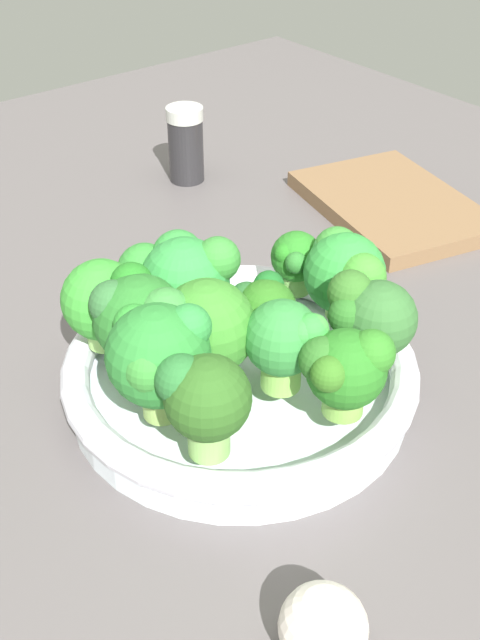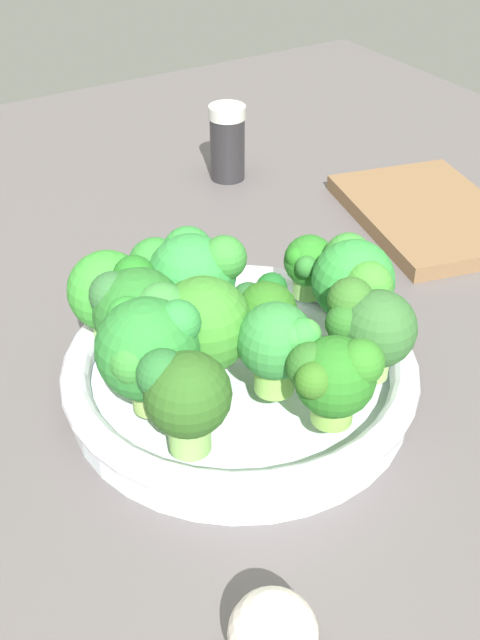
# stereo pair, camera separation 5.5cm
# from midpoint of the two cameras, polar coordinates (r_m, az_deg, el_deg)

# --- Properties ---
(ground_plane) EXTENTS (1.30, 1.30, 0.03)m
(ground_plane) POSITION_cam_midpoint_polar(r_m,az_deg,el_deg) (0.62, -6.42, -5.38)
(ground_plane) COLOR #5A5454
(bowl) EXTENTS (0.26, 0.26, 0.04)m
(bowl) POSITION_cam_midpoint_polar(r_m,az_deg,el_deg) (0.58, -2.72, -4.02)
(bowl) COLOR white
(bowl) RESTS_ON ground_plane
(broccoli_floret_0) EXTENTS (0.07, 0.06, 0.07)m
(broccoli_floret_0) POSITION_cam_midpoint_polar(r_m,az_deg,el_deg) (0.59, 4.91, 3.53)
(broccoli_floret_0) COLOR #80B651
(broccoli_floret_0) RESTS_ON bowl
(broccoli_floret_1) EXTENTS (0.05, 0.05, 0.07)m
(broccoli_floret_1) POSITION_cam_midpoint_polar(r_m,az_deg,el_deg) (0.47, -6.12, -5.74)
(broccoli_floret_1) COLOR #82BD5C
(broccoli_floret_1) RESTS_ON bowl
(broccoli_floret_2) EXTENTS (0.07, 0.08, 0.07)m
(broccoli_floret_2) POSITION_cam_midpoint_polar(r_m,az_deg,el_deg) (0.53, -6.07, -0.61)
(broccoli_floret_2) COLOR #80BA4F
(broccoli_floret_2) RESTS_ON bowl
(broccoli_floret_3) EXTENTS (0.05, 0.05, 0.07)m
(broccoli_floret_3) POSITION_cam_midpoint_polar(r_m,az_deg,el_deg) (0.52, 0.34, -1.57)
(broccoli_floret_3) COLOR #85C151
(broccoli_floret_3) RESTS_ON bowl
(broccoli_floret_4) EXTENTS (0.04, 0.04, 0.05)m
(broccoli_floret_4) POSITION_cam_midpoint_polar(r_m,az_deg,el_deg) (0.62, 1.85, 4.17)
(broccoli_floret_4) COLOR #7EB857
(broccoli_floret_4) RESTS_ON bowl
(broccoli_floret_5) EXTENTS (0.07, 0.07, 0.07)m
(broccoli_floret_5) POSITION_cam_midpoint_polar(r_m,az_deg,el_deg) (0.58, -6.50, 3.06)
(broccoli_floret_5) COLOR #9FD164
(broccoli_floret_5) RESTS_ON bowl
(broccoli_floret_6) EXTENTS (0.05, 0.04, 0.06)m
(broccoli_floret_6) POSITION_cam_midpoint_polar(r_m,az_deg,el_deg) (0.55, -1.13, 0.66)
(broccoli_floret_6) COLOR #7FBB5B
(broccoli_floret_6) RESTS_ON bowl
(broccoli_floret_7) EXTENTS (0.06, 0.06, 0.07)m
(broccoli_floret_7) POSITION_cam_midpoint_polar(r_m,az_deg,el_deg) (0.54, 6.49, 0.21)
(broccoli_floret_7) COLOR #9DD769
(broccoli_floret_7) RESTS_ON bowl
(broccoli_floret_8) EXTENTS (0.06, 0.06, 0.07)m
(broccoli_floret_8) POSITION_cam_midpoint_polar(r_m,az_deg,el_deg) (0.57, -12.28, 1.31)
(broccoli_floret_8) COLOR #9BD468
(broccoli_floret_8) RESTS_ON bowl
(broccoli_floret_9) EXTENTS (0.07, 0.06, 0.07)m
(broccoli_floret_9) POSITION_cam_midpoint_polar(r_m,az_deg,el_deg) (0.54, -10.43, 0.18)
(broccoli_floret_9) COLOR #85BD60
(broccoli_floret_9) RESTS_ON bowl
(broccoli_floret_10) EXTENTS (0.05, 0.06, 0.06)m
(broccoli_floret_10) POSITION_cam_midpoint_polar(r_m,az_deg,el_deg) (0.50, 4.47, -3.60)
(broccoli_floret_10) COLOR #81B74C
(broccoli_floret_10) RESTS_ON bowl
(broccoli_floret_11) EXTENTS (0.05, 0.04, 0.06)m
(broccoli_floret_11) POSITION_cam_midpoint_polar(r_m,az_deg,el_deg) (0.60, -9.66, 3.09)
(broccoli_floret_11) COLOR #95D16B
(broccoli_floret_11) RESTS_ON bowl
(broccoli_floret_12) EXTENTS (0.07, 0.07, 0.08)m
(broccoli_floret_12) POSITION_cam_midpoint_polar(r_m,az_deg,el_deg) (0.50, -9.11, -2.64)
(broccoli_floret_12) COLOR #9DC663
(broccoli_floret_12) RESTS_ON bowl
(cutting_board) EXTENTS (0.23, 0.19, 0.02)m
(cutting_board) POSITION_cam_midpoint_polar(r_m,az_deg,el_deg) (0.84, 9.12, 8.18)
(cutting_board) COLOR brown
(cutting_board) RESTS_ON ground_plane
(garlic_bulb) EXTENTS (0.05, 0.05, 0.05)m
(garlic_bulb) POSITION_cam_midpoint_polar(r_m,az_deg,el_deg) (0.44, 2.19, -21.49)
(garlic_bulb) COLOR silver
(garlic_bulb) RESTS_ON ground_plane
(pepper_shaker) EXTENTS (0.04, 0.04, 0.08)m
(pepper_shaker) POSITION_cam_midpoint_polar(r_m,az_deg,el_deg) (0.89, -5.75, 12.49)
(pepper_shaker) COLOR #282629
(pepper_shaker) RESTS_ON ground_plane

